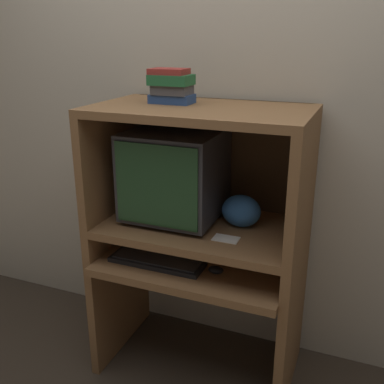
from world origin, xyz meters
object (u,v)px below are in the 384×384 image
object	(u,v)px
mouse	(216,270)
book_stack	(171,86)
crt_monitor	(175,174)
snack_bag	(241,211)
keyboard	(157,261)

from	to	relation	value
mouse	book_stack	distance (m)	0.82
crt_monitor	snack_bag	bearing A→B (deg)	3.91
keyboard	book_stack	world-z (taller)	book_stack
snack_bag	book_stack	distance (m)	0.63
snack_bag	keyboard	bearing A→B (deg)	-149.54
snack_bag	book_stack	world-z (taller)	book_stack
crt_monitor	snack_bag	xyz separation A→B (m)	(0.32, 0.02, -0.14)
keyboard	book_stack	size ratio (longest dim) A/B	2.36
mouse	keyboard	bearing A→B (deg)	-176.30
crt_monitor	keyboard	size ratio (longest dim) A/B	0.95
keyboard	book_stack	bearing A→B (deg)	90.71
snack_bag	book_stack	size ratio (longest dim) A/B	0.96
keyboard	book_stack	xyz separation A→B (m)	(-0.00, 0.19, 0.76)
keyboard	mouse	distance (m)	0.28
keyboard	snack_bag	world-z (taller)	snack_bag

